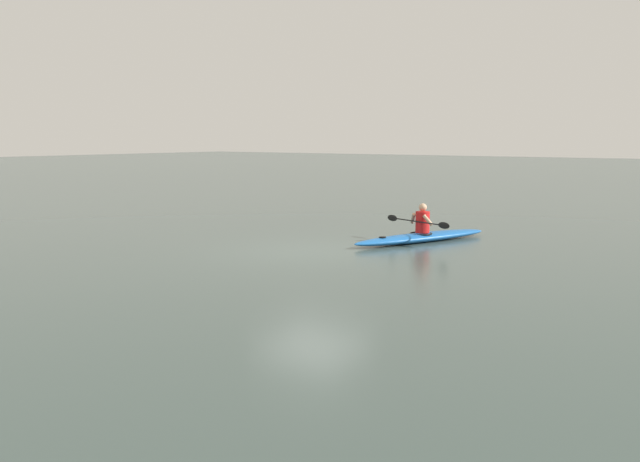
# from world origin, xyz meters

# --- Properties ---
(ground_plane) EXTENTS (160.00, 160.00, 0.00)m
(ground_plane) POSITION_xyz_m (0.00, 0.00, 0.00)
(ground_plane) COLOR #384742
(kayak) EXTENTS (2.14, 4.47, 0.24)m
(kayak) POSITION_xyz_m (-1.40, -2.95, 0.12)
(kayak) COLOR #1959A5
(kayak) RESTS_ON ground
(kayaker) EXTENTS (2.26, 0.84, 0.78)m
(kayaker) POSITION_xyz_m (-1.40, -2.95, 0.57)
(kayaker) COLOR red
(kayaker) RESTS_ON kayak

